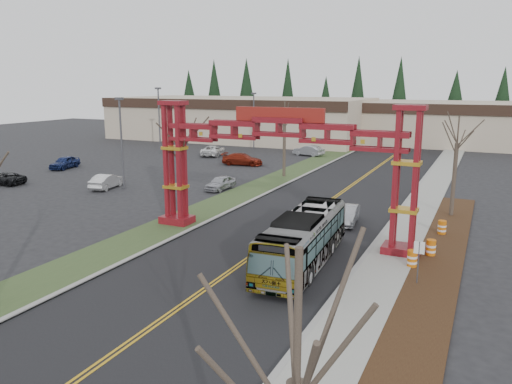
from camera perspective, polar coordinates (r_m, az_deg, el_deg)
The scene contains 32 objects.
ground at distance 19.50m, azimuth -19.73°, elevation -19.57°, with size 200.00×200.00×0.00m, color black.
road at distance 39.68m, azimuth 6.43°, elevation -2.46°, with size 12.00×110.00×0.02m, color black.
lane_line_left at distance 39.72m, azimuth 6.26°, elevation -2.42°, with size 0.12×100.00×0.01m, color #C19016.
lane_line_right at distance 39.64m, azimuth 6.59°, elevation -2.46°, with size 0.12×100.00×0.01m, color #C19016.
curb_right at distance 38.22m, azimuth 15.20°, elevation -3.29°, with size 0.30×110.00×0.15m, color gray.
sidewalk_right at distance 38.02m, azimuth 17.35°, elevation -3.51°, with size 2.60×110.00×0.14m, color gray.
landscape_strip at distance 23.70m, azimuth 18.41°, elevation -13.34°, with size 2.60×50.00×0.12m, color black.
grass_median at distance 42.82m, azimuth -3.75°, elevation -1.27°, with size 4.00×110.00×0.08m, color #344924.
curb_left at distance 41.97m, azimuth -1.54°, elevation -1.48°, with size 0.30×110.00×0.15m, color gray.
gateway_arch at distance 32.09m, azimuth 2.62°, elevation 4.98°, with size 18.20×1.60×8.90m.
retail_building_west at distance 93.64m, azimuth -1.68°, elevation 8.44°, with size 46.00×22.30×7.50m.
retail_building_east at distance 91.61m, azimuth 23.94°, elevation 7.15°, with size 38.00×20.30×7.00m.
conifer_treeline at distance 104.14m, azimuth 18.86°, elevation 9.68°, with size 116.10×5.60×13.00m.
transit_bus at distance 28.27m, azimuth 5.43°, elevation -5.38°, with size 2.53×10.83×3.02m, color #B8BAC0.
silver_sedan at distance 37.15m, azimuth 10.34°, elevation -2.55°, with size 1.42×4.08×1.35m, color #A5A8AD.
parked_car_near_a at distance 48.28m, azimuth -4.08°, elevation 1.05°, with size 1.58×3.94×1.34m, color #A8A9B0.
parked_car_near_b at distance 50.90m, azimuth -16.67°, elevation 1.19°, with size 1.51×4.33×1.43m, color silver.
parked_car_near_c at distance 56.85m, azimuth -26.90°, elevation 1.41°, with size 2.10×4.56×1.27m, color black.
parked_car_mid_a at distance 62.82m, azimuth -1.57°, elevation 3.76°, with size 2.09×5.15×1.49m, color maroon.
parked_car_mid_b at distance 64.51m, azimuth -21.02°, elevation 3.18°, with size 1.78×4.42×1.51m, color navy.
parked_car_far_a at distance 71.38m, azimuth 6.01°, elevation 4.74°, with size 1.59×4.57×1.51m, color #A2A5AA.
parked_car_far_b at distance 71.37m, azimuth -4.91°, elevation 4.75°, with size 2.46×5.34×1.49m, color white.
bare_tree_median_mid at distance 36.71m, azimuth -8.48°, elevation 5.10°, with size 3.42×3.42×7.84m.
bare_tree_median_far at distance 54.28m, azimuth 3.28°, elevation 7.88°, with size 3.43×3.43×8.20m.
bare_tree_right_far at distance 40.46m, azimuth 21.99°, elevation 5.12°, with size 3.09×3.09×7.71m.
light_pole_near at distance 49.71m, azimuth -15.15°, elevation 6.12°, with size 0.76×0.38×8.79m.
light_pole_mid at distance 74.18m, azimuth -11.02°, elevation 8.55°, with size 0.83×0.41×9.52m.
light_pole_far at distance 78.85m, azimuth -0.26°, elevation 8.63°, with size 0.75×0.38×8.68m.
street_sign at distance 26.57m, azimuth 18.12°, elevation -6.76°, with size 0.53×0.06×2.32m.
barrel_south at distance 29.21m, azimuth 17.41°, elevation -7.36°, with size 0.56×0.56×1.04m.
barrel_mid at distance 31.42m, azimuth 19.35°, elevation -6.10°, with size 0.57×0.57×1.05m.
barrel_north at distance 36.01m, azimuth 20.48°, elevation -3.88°, with size 0.56×0.56×1.04m.
Camera 1 is at (12.22, -11.39, 10.07)m, focal length 35.00 mm.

